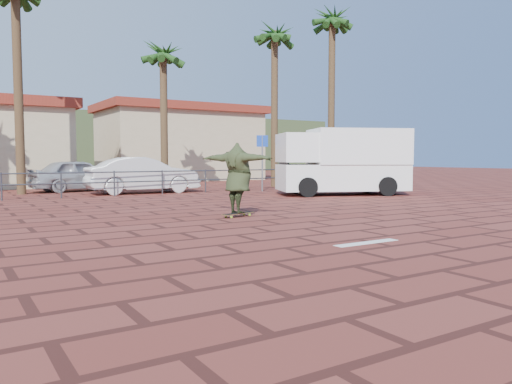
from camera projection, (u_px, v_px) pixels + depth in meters
ground at (295, 237)px, 9.60m from camera, size 120.00×120.00×0.00m
paint_stripe at (367, 243)px, 8.95m from camera, size 1.40×0.22×0.01m
guardrail at (114, 179)px, 19.70m from camera, size 24.06×0.06×1.00m
palm_center at (163, 57)px, 24.11m from camera, size 2.40×2.40×7.75m
palm_right at (275, 40)px, 25.67m from camera, size 2.40×2.40×9.05m
palm_far_right at (332, 25)px, 26.35m from camera, size 2.40×2.40×10.05m
building_east at (180, 143)px, 33.95m from camera, size 10.60×6.60×5.00m
hill_front at (8, 143)px, 51.67m from camera, size 70.00×18.00×6.00m
longboard at (238, 214)px, 12.89m from camera, size 1.01×0.48×0.10m
skateboarder at (238, 178)px, 12.82m from camera, size 1.40×2.29×1.81m
campervan at (343, 160)px, 20.43m from camera, size 5.60×3.99×2.68m
car_silver at (79, 175)px, 22.60m from camera, size 4.45×2.29×1.45m
car_white at (143, 175)px, 21.34m from camera, size 4.74×1.79×1.54m
street_sign at (262, 152)px, 22.42m from camera, size 0.48×0.25×2.52m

